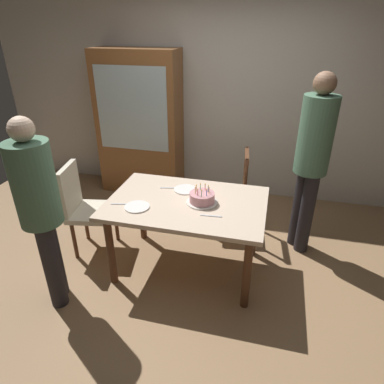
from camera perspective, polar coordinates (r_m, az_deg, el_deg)
ground at (r=3.44m, az=-0.83°, el=-12.53°), size 6.40×6.40×0.00m
back_wall at (r=4.54m, az=5.34°, el=15.70°), size 6.40×0.10×2.60m
dining_table at (r=3.06m, az=-0.91°, el=-3.16°), size 1.42×0.95×0.74m
birthday_cake at (r=2.97m, az=1.73°, el=-1.06°), size 0.28×0.28×0.16m
plate_near_celebrant at (r=2.95m, az=-9.33°, el=-2.50°), size 0.22×0.22×0.01m
plate_far_side at (r=3.21m, az=-1.15°, el=0.43°), size 0.22×0.22×0.01m
fork_near_celebrant at (r=3.03m, az=-11.99°, el=-2.00°), size 0.18×0.05×0.01m
fork_far_side at (r=3.26m, az=-3.85°, el=0.72°), size 0.18×0.06×0.01m
fork_near_guest at (r=2.80m, az=3.28°, el=-4.07°), size 0.18×0.03×0.01m
chair_spindle_back at (r=3.79m, az=6.26°, el=-0.23°), size 0.49×0.49×0.95m
chair_upholstered at (r=3.56m, az=-17.99°, el=-2.08°), size 0.52×0.51×0.95m
person_celebrant at (r=2.81m, az=-24.49°, el=-2.31°), size 0.32×0.32×1.62m
person_guest at (r=3.41m, az=19.77°, el=5.76°), size 0.32×0.32×1.81m
china_cabinet at (r=4.64m, az=-8.87°, el=11.32°), size 1.10×0.45×1.90m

